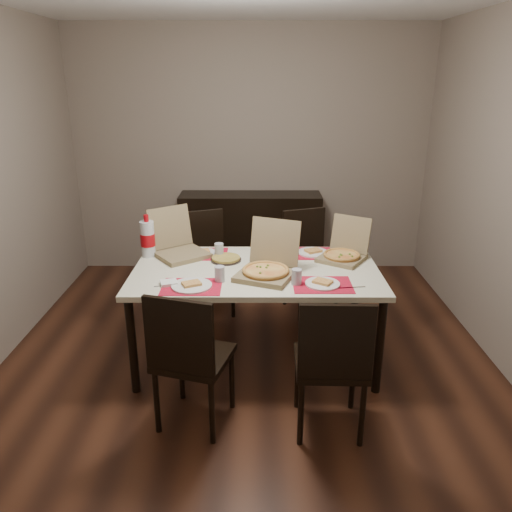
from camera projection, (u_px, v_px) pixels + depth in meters
The scene contains 19 objects.
ground at pixel (248, 358), 3.93m from camera, with size 3.80×4.00×0.02m, color #422214.
room_walls at pixel (248, 126), 3.74m from camera, with size 3.84×4.02×2.62m.
sideboard at pixel (250, 235), 5.44m from camera, with size 1.50×0.40×0.90m, color black.
dining_table at pixel (256, 277), 3.69m from camera, with size 1.80×1.00×0.75m.
chair_near_left at pixel (189, 355), 2.98m from camera, with size 0.52×0.52×0.93m.
chair_near_right at pixel (332, 361), 2.93m from camera, with size 0.43×0.43×0.93m.
chair_far_left at pixel (205, 258), 4.57m from camera, with size 0.54×0.54×0.93m.
chair_far_right at pixel (308, 256), 4.62m from camera, with size 0.54×0.54×0.93m.
setting_near_left at pixel (196, 283), 3.37m from camera, with size 0.47×0.30×0.11m.
setting_near_right at pixel (315, 282), 3.38m from camera, with size 0.50×0.30×0.11m.
setting_far_left at pixel (204, 252), 3.94m from camera, with size 0.47×0.30×0.11m.
setting_far_right at pixel (306, 251), 3.96m from camera, with size 0.49×0.30×0.11m.
napkin_loose at pixel (271, 273), 3.57m from camera, with size 0.12×0.11×0.02m, color white.
pizza_box_center at pixel (267, 268), 3.52m from camera, with size 0.50×0.52×0.37m.
pizza_box_right at pixel (343, 253), 3.84m from camera, with size 0.45×0.46×0.31m.
pizza_box_left at pixel (179, 248), 3.92m from camera, with size 0.52×0.53×0.36m.
faina_plate at pixel (226, 259), 3.82m from camera, with size 0.24×0.24×0.03m.
dip_bowl at pixel (275, 260), 3.79m from camera, with size 0.11×0.11×0.03m, color white.
soda_bottle at pixel (148, 239), 3.87m from camera, with size 0.11×0.11×0.34m.
Camera 1 is at (0.07, -3.42, 2.09)m, focal length 35.00 mm.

